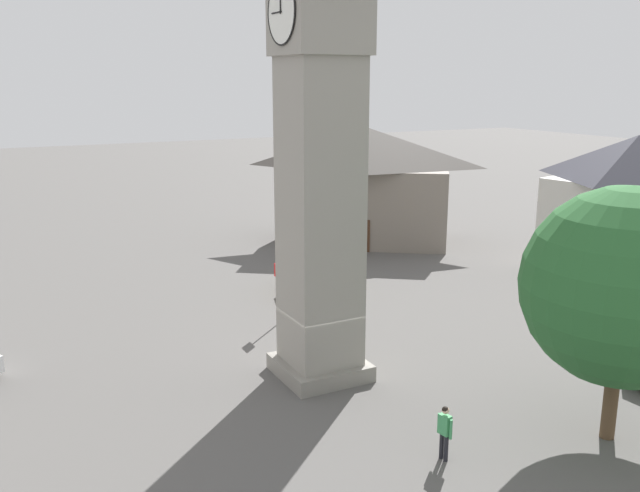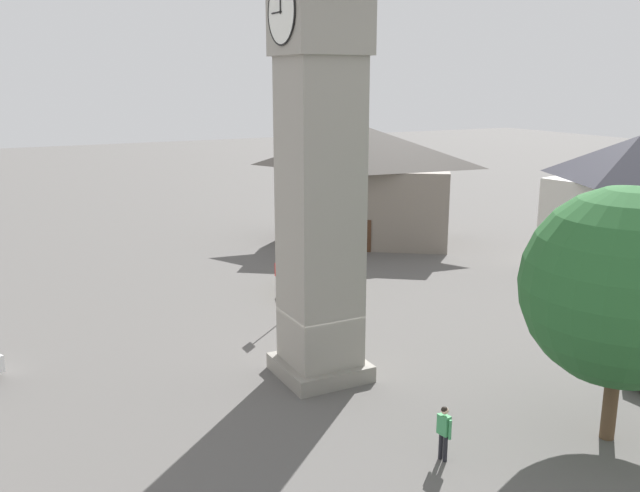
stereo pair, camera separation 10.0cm
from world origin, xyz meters
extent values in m
plane|color=#565451|center=(0.00, 0.00, 0.00)|extent=(200.00, 200.00, 0.00)
cube|color=gray|center=(0.00, 0.00, 0.30)|extent=(3.05, 3.05, 0.60)
cube|color=gray|center=(0.00, 0.00, 6.07)|extent=(2.44, 2.44, 10.94)
cube|color=gray|center=(0.00, 0.00, 12.88)|extent=(2.73, 2.73, 2.69)
cylinder|color=white|center=(0.00, 1.40, 12.88)|extent=(2.05, 0.04, 2.05)
torus|color=black|center=(0.00, 1.41, 12.88)|extent=(2.11, 0.06, 2.11)
cube|color=black|center=(0.00, 1.44, 13.11)|extent=(0.05, 0.02, 0.57)
cube|color=black|center=(0.31, 1.44, 12.88)|extent=(0.78, 0.02, 0.04)
cylinder|color=white|center=(0.00, -1.40, 12.88)|extent=(2.05, 0.04, 2.05)
torus|color=black|center=(0.00, -1.41, 12.88)|extent=(2.11, 0.06, 2.11)
cylinder|color=black|center=(-5.91, -10.01, 0.32)|extent=(0.27, 0.65, 0.64)
cube|color=gold|center=(9.23, -3.94, 0.59)|extent=(4.42, 2.87, 0.64)
cube|color=#28333D|center=(9.09, -3.89, 1.21)|extent=(2.48, 2.13, 0.64)
cylinder|color=black|center=(10.65, -3.55, 0.32)|extent=(0.68, 0.40, 0.64)
cylinder|color=black|center=(10.16, -5.07, 0.32)|extent=(0.68, 0.40, 0.64)
cylinder|color=black|center=(8.30, -2.80, 0.32)|extent=(0.68, 0.40, 0.64)
cylinder|color=black|center=(7.82, -4.32, 0.32)|extent=(0.68, 0.40, 0.64)
cube|color=black|center=(11.16, -4.55, 0.37)|extent=(0.62, 1.62, 0.16)
cylinder|color=black|center=(-6.79, -0.46, 0.41)|extent=(0.13, 0.13, 0.82)
cylinder|color=black|center=(-6.97, -0.49, 0.41)|extent=(0.13, 0.13, 0.82)
cube|color=#3F9959|center=(-6.88, -0.47, 1.12)|extent=(0.39, 0.27, 0.60)
cylinder|color=#3F9959|center=(-6.64, -0.44, 1.07)|extent=(0.09, 0.09, 0.60)
cylinder|color=#3F9959|center=(-7.11, -0.51, 1.07)|extent=(0.09, 0.09, 0.60)
sphere|color=beige|center=(-6.88, -0.47, 1.57)|extent=(0.22, 0.22, 0.22)
sphere|color=black|center=(-6.88, -0.46, 1.59)|extent=(0.20, 0.20, 0.20)
cylinder|color=brown|center=(-8.18, -5.76, 1.39)|extent=(0.44, 0.44, 2.78)
sphere|color=#28602D|center=(-8.18, -5.76, 4.88)|extent=(5.98, 5.98, 5.98)
cube|color=slate|center=(17.78, -12.68, 2.56)|extent=(10.97, 12.12, 5.11)
pyramid|color=#47423D|center=(17.78, -12.68, 6.42)|extent=(11.52, 12.73, 2.62)
cube|color=#422819|center=(15.40, -10.98, 1.05)|extent=(0.70, 0.94, 2.10)
cube|color=beige|center=(4.08, -21.66, 2.65)|extent=(9.14, 7.08, 5.29)
pyramid|color=#383842|center=(4.08, -21.66, 6.57)|extent=(9.60, 7.43, 2.54)
cube|color=#422819|center=(3.55, -18.86, 1.05)|extent=(1.10, 0.28, 2.10)
cylinder|color=gray|center=(5.68, -0.81, 1.10)|extent=(0.07, 0.07, 2.20)
cube|color=red|center=(5.68, -0.81, 2.50)|extent=(0.60, 0.04, 0.60)
camera|label=1|loc=(-21.01, 10.94, 10.77)|focal=38.27mm
camera|label=2|loc=(-21.05, 10.85, 10.77)|focal=38.27mm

